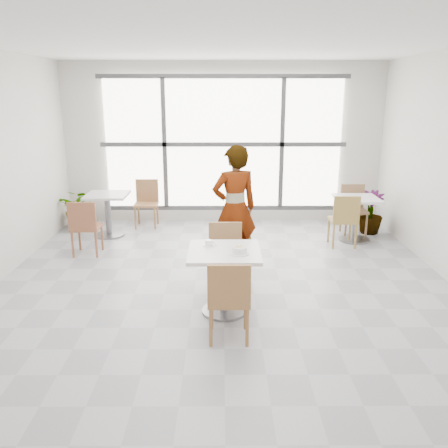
{
  "coord_description": "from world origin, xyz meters",
  "views": [
    {
      "loc": [
        -0.02,
        -5.43,
        2.45
      ],
      "look_at": [
        0.0,
        -0.3,
        1.0
      ],
      "focal_mm": 37.6,
      "sensor_mm": 36.0,
      "label": 1
    }
  ],
  "objects_px": {
    "bg_chair_left_far": "(147,200)",
    "bg_chair_right_near": "(344,217)",
    "bg_chair_left_near": "(85,224)",
    "plant_left": "(79,209)",
    "person": "(235,208)",
    "bg_chair_right_far": "(353,206)",
    "main_table": "(224,269)",
    "coffee_cup": "(209,243)",
    "plant_right": "(370,212)",
    "chair_far": "(225,253)",
    "bg_table_left": "(108,209)",
    "oatmeal_bowl": "(239,250)",
    "bg_table_right": "(356,213)",
    "chair_near": "(229,296)"
  },
  "relations": [
    {
      "from": "chair_far",
      "to": "plant_right",
      "type": "height_order",
      "value": "chair_far"
    },
    {
      "from": "chair_far",
      "to": "bg_table_right",
      "type": "relative_size",
      "value": 1.16
    },
    {
      "from": "main_table",
      "to": "bg_chair_left_near",
      "type": "distance_m",
      "value": 2.88
    },
    {
      "from": "chair_far",
      "to": "bg_table_left",
      "type": "relative_size",
      "value": 1.16
    },
    {
      "from": "oatmeal_bowl",
      "to": "bg_table_right",
      "type": "distance_m",
      "value": 3.51
    },
    {
      "from": "person",
      "to": "bg_chair_left_far",
      "type": "relative_size",
      "value": 2.03
    },
    {
      "from": "bg_chair_right_near",
      "to": "chair_near",
      "type": "bearing_deg",
      "value": 57.75
    },
    {
      "from": "chair_near",
      "to": "oatmeal_bowl",
      "type": "height_order",
      "value": "chair_near"
    },
    {
      "from": "bg_chair_right_near",
      "to": "person",
      "type": "bearing_deg",
      "value": 27.82
    },
    {
      "from": "chair_far",
      "to": "bg_chair_right_far",
      "type": "height_order",
      "value": "same"
    },
    {
      "from": "oatmeal_bowl",
      "to": "bg_chair_left_far",
      "type": "height_order",
      "value": "bg_chair_left_far"
    },
    {
      "from": "chair_near",
      "to": "bg_chair_right_near",
      "type": "xyz_separation_m",
      "value": [
        1.9,
        3.02,
        0.0
      ]
    },
    {
      "from": "bg_table_left",
      "to": "plant_right",
      "type": "distance_m",
      "value": 4.64
    },
    {
      "from": "bg_chair_left_far",
      "to": "person",
      "type": "bearing_deg",
      "value": -54.57
    },
    {
      "from": "bg_chair_left_far",
      "to": "plant_left",
      "type": "distance_m",
      "value": 1.24
    },
    {
      "from": "main_table",
      "to": "oatmeal_bowl",
      "type": "distance_m",
      "value": 0.34
    },
    {
      "from": "bg_chair_right_near",
      "to": "bg_chair_right_far",
      "type": "xyz_separation_m",
      "value": [
        0.36,
        0.79,
        0.0
      ]
    },
    {
      "from": "coffee_cup",
      "to": "plant_right",
      "type": "relative_size",
      "value": 0.21
    },
    {
      "from": "main_table",
      "to": "bg_chair_right_near",
      "type": "height_order",
      "value": "bg_chair_right_near"
    },
    {
      "from": "main_table",
      "to": "bg_chair_right_near",
      "type": "relative_size",
      "value": 0.92
    },
    {
      "from": "main_table",
      "to": "bg_table_right",
      "type": "distance_m",
      "value": 3.5
    },
    {
      "from": "bg_chair_left_near",
      "to": "plant_left",
      "type": "xyz_separation_m",
      "value": [
        -0.54,
        1.53,
        -0.13
      ]
    },
    {
      "from": "bg_table_left",
      "to": "bg_chair_left_near",
      "type": "distance_m",
      "value": 1.05
    },
    {
      "from": "coffee_cup",
      "to": "plant_left",
      "type": "distance_m",
      "value": 4.16
    },
    {
      "from": "plant_left",
      "to": "main_table",
      "type": "bearing_deg",
      "value": -52.51
    },
    {
      "from": "main_table",
      "to": "chair_far",
      "type": "relative_size",
      "value": 0.92
    },
    {
      "from": "bg_chair_left_far",
      "to": "bg_chair_left_near",
      "type": "bearing_deg",
      "value": -111.97
    },
    {
      "from": "bg_chair_right_far",
      "to": "plant_right",
      "type": "bearing_deg",
      "value": -1.33
    },
    {
      "from": "chair_near",
      "to": "plant_left",
      "type": "relative_size",
      "value": 1.18
    },
    {
      "from": "oatmeal_bowl",
      "to": "bg_chair_left_near",
      "type": "bearing_deg",
      "value": 137.91
    },
    {
      "from": "main_table",
      "to": "bg_chair_right_far",
      "type": "xyz_separation_m",
      "value": [
        2.3,
        3.14,
        -0.02
      ]
    },
    {
      "from": "plant_right",
      "to": "main_table",
      "type": "bearing_deg",
      "value": -129.87
    },
    {
      "from": "person",
      "to": "plant_left",
      "type": "bearing_deg",
      "value": -54.18
    },
    {
      "from": "bg_table_right",
      "to": "plant_left",
      "type": "relative_size",
      "value": 1.02
    },
    {
      "from": "person",
      "to": "plant_left",
      "type": "relative_size",
      "value": 2.4
    },
    {
      "from": "person",
      "to": "bg_chair_right_near",
      "type": "bearing_deg",
      "value": -169.99
    },
    {
      "from": "bg_table_left",
      "to": "bg_chair_right_far",
      "type": "height_order",
      "value": "bg_chair_right_far"
    },
    {
      "from": "chair_near",
      "to": "bg_chair_right_far",
      "type": "xyz_separation_m",
      "value": [
        2.26,
        3.81,
        0.0
      ]
    },
    {
      "from": "oatmeal_bowl",
      "to": "bg_table_right",
      "type": "height_order",
      "value": "oatmeal_bowl"
    },
    {
      "from": "bg_chair_left_far",
      "to": "bg_chair_right_near",
      "type": "distance_m",
      "value": 3.62
    },
    {
      "from": "person",
      "to": "bg_chair_right_far",
      "type": "distance_m",
      "value": 2.79
    },
    {
      "from": "main_table",
      "to": "chair_near",
      "type": "relative_size",
      "value": 0.92
    },
    {
      "from": "bg_chair_left_far",
      "to": "bg_chair_right_near",
      "type": "height_order",
      "value": "same"
    },
    {
      "from": "chair_near",
      "to": "plant_left",
      "type": "distance_m",
      "value": 4.95
    },
    {
      "from": "bg_chair_right_far",
      "to": "chair_far",
      "type": "bearing_deg",
      "value": -132.34
    },
    {
      "from": "chair_far",
      "to": "bg_chair_right_near",
      "type": "relative_size",
      "value": 1.0
    },
    {
      "from": "oatmeal_bowl",
      "to": "bg_chair_right_near",
      "type": "xyz_separation_m",
      "value": [
        1.78,
        2.47,
        -0.29
      ]
    },
    {
      "from": "bg_chair_left_far",
      "to": "chair_near",
      "type": "bearing_deg",
      "value": -70.98
    },
    {
      "from": "bg_chair_right_far",
      "to": "plant_left",
      "type": "height_order",
      "value": "bg_chair_right_far"
    },
    {
      "from": "bg_table_left",
      "to": "bg_chair_left_near",
      "type": "bearing_deg",
      "value": -95.83
    }
  ]
}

